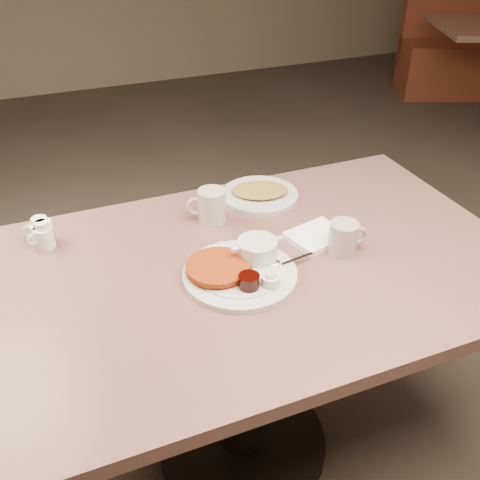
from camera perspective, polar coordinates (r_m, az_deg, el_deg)
name	(u,v)px	position (r m, az deg, el deg)	size (l,w,h in m)	color
room	(244,0)	(1.17, 0.40, 23.88)	(7.04, 8.04, 2.84)	#4C3F33
diner_table	(243,315)	(1.54, 0.28, -7.86)	(1.50, 0.90, 0.75)	#84564C
main_plate	(241,267)	(1.39, 0.07, -2.86)	(0.36, 0.30, 0.07)	silver
coffee_mug_near	(344,237)	(1.48, 10.88, 0.29)	(0.12, 0.09, 0.09)	#AFA196
napkin	(317,236)	(1.55, 8.06, 0.39)	(0.18, 0.16, 0.02)	white
coffee_mug_far	(211,206)	(1.60, -3.08, 3.61)	(0.13, 0.10, 0.10)	#BDB3A0
creamer_left	(44,236)	(1.58, -19.93, 0.43)	(0.08, 0.06, 0.08)	white
creamer_right	(41,231)	(1.60, -20.16, 0.85)	(0.09, 0.07, 0.08)	white
hash_plate	(260,193)	(1.74, 2.09, 4.92)	(0.31, 0.31, 0.04)	#B9B9B5
booth_back_right	(473,47)	(5.28, 23.32, 18.10)	(1.56, 1.67, 1.12)	brown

